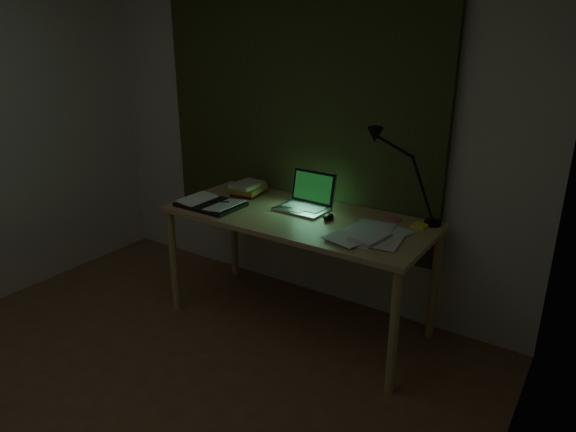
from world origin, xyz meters
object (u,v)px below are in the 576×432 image
at_px(loose_papers, 363,234).
at_px(desk_lamp, 437,180).
at_px(open_textbook, 211,203).
at_px(book_stack, 248,188).
at_px(laptop, 302,193).
at_px(desk, 298,270).

bearing_deg(loose_papers, desk_lamp, 55.31).
bearing_deg(open_textbook, book_stack, 82.07).
height_order(laptop, loose_papers, laptop).
bearing_deg(book_stack, desk, -17.47).
distance_m(laptop, open_textbook, 0.63).
height_order(loose_papers, desk_lamp, desk_lamp).
bearing_deg(desk_lamp, loose_papers, -118.39).
relative_size(desk, open_textbook, 4.13).
bearing_deg(loose_papers, laptop, 160.73).
distance_m(laptop, loose_papers, 0.57).
relative_size(book_stack, loose_papers, 0.60).
relative_size(desk, laptop, 4.59).
bearing_deg(open_textbook, loose_papers, 4.88).
bearing_deg(book_stack, open_textbook, -98.67).
height_order(desk, open_textbook, open_textbook).
bearing_deg(desk, loose_papers, -10.87).
distance_m(book_stack, desk_lamp, 1.34).
distance_m(desk, desk_lamp, 1.08).
relative_size(desk, book_stack, 7.59).
relative_size(book_stack, desk_lamp, 0.40).
xyz_separation_m(loose_papers, desk_lamp, (0.28, 0.40, 0.27)).
bearing_deg(open_textbook, laptop, 26.00).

